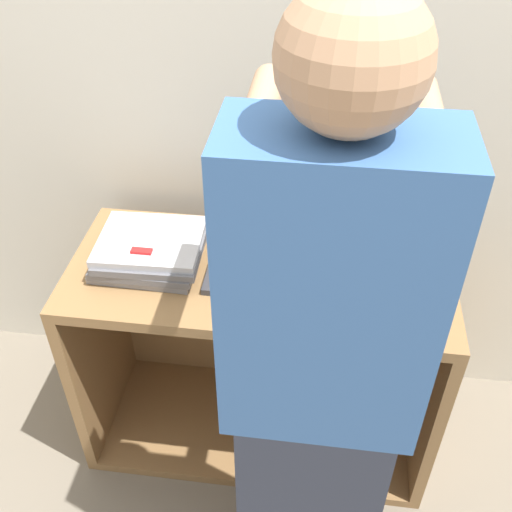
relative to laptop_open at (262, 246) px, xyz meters
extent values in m
plane|color=#756B5B|center=(0.00, -0.31, -0.82)|extent=(12.00, 12.00, 0.00)
cube|color=beige|center=(0.00, 0.31, 0.38)|extent=(8.00, 0.05, 2.40)
cube|color=olive|center=(0.00, -0.05, -0.07)|extent=(1.15, 0.52, 0.04)
cube|color=olive|center=(0.00, -0.05, -0.80)|extent=(1.15, 0.52, 0.04)
cube|color=olive|center=(-0.55, -0.05, -0.44)|extent=(0.04, 0.52, 0.69)
cube|color=olive|center=(0.55, -0.05, -0.44)|extent=(0.04, 0.52, 0.69)
cube|color=olive|center=(0.00, 0.19, -0.44)|extent=(1.07, 0.04, 0.69)
cube|color=#333338|center=(0.00, -0.05, -0.04)|extent=(0.30, 0.25, 0.02)
cube|color=gray|center=(0.00, -0.04, -0.03)|extent=(0.25, 0.14, 0.00)
cube|color=#333338|center=(0.00, 0.11, 0.09)|extent=(0.30, 0.08, 0.24)
cube|color=black|center=(0.00, 0.11, 0.09)|extent=(0.26, 0.07, 0.21)
cube|color=gray|center=(-0.34, -0.05, -0.04)|extent=(0.31, 0.26, 0.02)
cube|color=slate|center=(-0.33, -0.06, -0.02)|extent=(0.30, 0.25, 0.02)
cube|color=slate|center=(-0.32, -0.06, 0.00)|extent=(0.31, 0.26, 0.02)
cube|color=#B7B7BC|center=(-0.33, -0.05, 0.02)|extent=(0.31, 0.26, 0.02)
cube|color=#232326|center=(0.33, -0.05, -0.04)|extent=(0.30, 0.25, 0.02)
cube|color=slate|center=(0.33, -0.05, -0.02)|extent=(0.30, 0.26, 0.02)
cube|color=#232326|center=(0.33, -0.06, 0.00)|extent=(0.31, 0.26, 0.02)
cube|color=#2D3342|center=(0.19, -0.57, -0.40)|extent=(0.34, 0.20, 0.84)
cube|color=#38609E|center=(0.19, -0.57, 0.35)|extent=(0.40, 0.20, 0.66)
sphere|color=tan|center=(0.19, -0.57, 0.79)|extent=(0.23, 0.23, 0.23)
cylinder|color=tan|center=(0.03, -0.31, 0.58)|extent=(0.07, 0.32, 0.07)
cylinder|color=tan|center=(0.35, -0.31, 0.58)|extent=(0.07, 0.32, 0.07)
cube|color=red|center=(-0.33, -0.12, 0.04)|extent=(0.06, 0.02, 0.01)
camera|label=1|loc=(0.17, -1.39, 1.10)|focal=42.00mm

